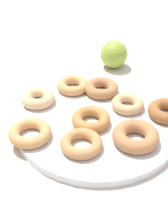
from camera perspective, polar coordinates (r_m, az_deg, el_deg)
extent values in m
plane|color=beige|center=(0.72, 2.23, -2.55)|extent=(2.40, 2.40, 0.00)
cylinder|color=silver|center=(0.72, 2.25, -2.01)|extent=(0.36, 0.36, 0.02)
torus|color=#C6844C|center=(0.64, -0.46, -5.62)|extent=(0.09, 0.09, 0.02)
torus|color=tan|center=(0.75, 7.77, 1.43)|extent=(0.10, 0.10, 0.02)
torus|color=tan|center=(0.81, -1.97, 4.77)|extent=(0.10, 0.10, 0.02)
torus|color=tan|center=(0.67, -9.59, -3.70)|extent=(0.12, 0.12, 0.02)
torus|color=#995B2D|center=(0.74, 14.50, 0.18)|extent=(0.11, 0.11, 0.03)
torus|color=#EABC84|center=(0.77, -8.22, 2.50)|extent=(0.11, 0.11, 0.03)
torus|color=#BC7A3D|center=(0.70, 1.24, -1.30)|extent=(0.09, 0.09, 0.02)
torus|color=#B27547|center=(0.80, 3.11, 4.26)|extent=(0.12, 0.12, 0.03)
torus|color=#B27547|center=(0.66, 9.19, -4.27)|extent=(0.11, 0.11, 0.03)
sphere|color=#93AD38|center=(0.95, 5.36, 10.20)|extent=(0.08, 0.08, 0.08)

